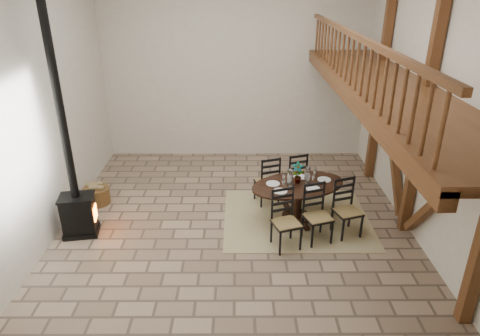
{
  "coord_description": "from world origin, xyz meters",
  "views": [
    {
      "loc": [
        0.06,
        -7.33,
        4.65
      ],
      "look_at": [
        0.1,
        0.4,
        1.16
      ],
      "focal_mm": 32.0,
      "sensor_mm": 36.0,
      "label": 1
    }
  ],
  "objects_px": {
    "dining_table": "(300,203)",
    "log_basket": "(97,195)",
    "log_stack": "(93,199)",
    "wood_stove": "(73,182)"
  },
  "relations": [
    {
      "from": "dining_table",
      "to": "log_basket",
      "type": "xyz_separation_m",
      "value": [
        -4.4,
        0.81,
        -0.23
      ]
    },
    {
      "from": "log_basket",
      "to": "log_stack",
      "type": "distance_m",
      "value": 0.13
    },
    {
      "from": "log_stack",
      "to": "log_basket",
      "type": "bearing_deg",
      "value": 21.42
    },
    {
      "from": "dining_table",
      "to": "log_basket",
      "type": "relative_size",
      "value": 4.43
    },
    {
      "from": "wood_stove",
      "to": "log_basket",
      "type": "distance_m",
      "value": 1.55
    },
    {
      "from": "log_basket",
      "to": "log_stack",
      "type": "xyz_separation_m",
      "value": [
        -0.08,
        -0.03,
        -0.1
      ]
    },
    {
      "from": "wood_stove",
      "to": "log_stack",
      "type": "xyz_separation_m",
      "value": [
        -0.14,
        1.21,
        -1.02
      ]
    },
    {
      "from": "log_stack",
      "to": "wood_stove",
      "type": "bearing_deg",
      "value": -83.24
    },
    {
      "from": "dining_table",
      "to": "wood_stove",
      "type": "xyz_separation_m",
      "value": [
        -4.34,
        -0.44,
        0.69
      ]
    },
    {
      "from": "dining_table",
      "to": "log_basket",
      "type": "distance_m",
      "value": 4.48
    }
  ]
}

